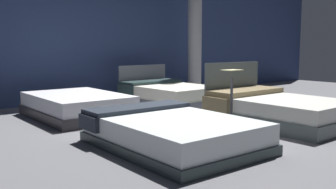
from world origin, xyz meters
TOP-DOWN VIEW (x-y plane):
  - ground_plane at (0.00, 0.00)m, footprint 18.00×18.00m
  - showroom_back_wall at (0.00, 3.14)m, footprint 18.00×0.06m
  - bed_0 at (-1.16, -1.41)m, footprint 1.63×2.19m
  - bed_1 at (1.17, -1.36)m, footprint 1.63×2.16m
  - bed_2 at (-1.17, 1.28)m, footprint 1.49×2.08m
  - bed_3 at (1.09, 1.41)m, footprint 1.56×2.07m
  - price_sign at (0.00, -1.38)m, footprint 0.28×0.24m
  - support_pillar at (2.75, 2.35)m, footprint 0.37×0.37m

SIDE VIEW (x-z plane):
  - ground_plane at x=0.00m, z-range -0.02..0.00m
  - bed_0 at x=-1.16m, z-range -0.02..0.42m
  - bed_2 at x=-1.17m, z-range 0.00..0.42m
  - bed_3 at x=1.09m, z-range -0.19..0.65m
  - bed_1 at x=1.17m, z-range -0.26..0.73m
  - price_sign at x=0.00m, z-range -0.11..0.83m
  - showroom_back_wall at x=0.00m, z-range 0.00..3.50m
  - support_pillar at x=2.75m, z-range 0.00..3.50m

